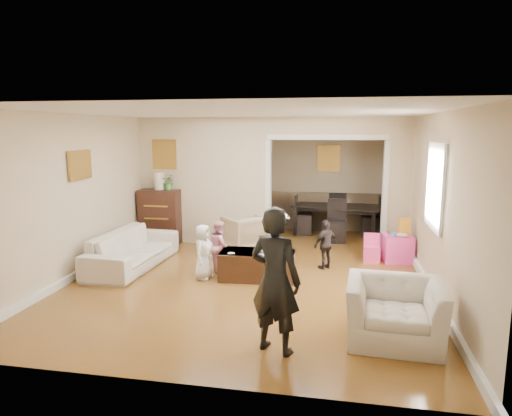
% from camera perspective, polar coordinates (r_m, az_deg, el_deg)
% --- Properties ---
extents(floor, '(7.00, 7.00, 0.00)m').
position_cam_1_polar(floor, '(7.73, -0.27, -7.94)').
color(floor, '#8F5D25').
rests_on(floor, ground).
extents(partition_left, '(2.75, 0.18, 2.60)m').
position_cam_1_polar(partition_left, '(9.50, -6.41, 3.35)').
color(partition_left, '#BEAD8B').
rests_on(partition_left, ground).
extents(partition_right, '(0.55, 0.18, 2.60)m').
position_cam_1_polar(partition_right, '(9.16, 17.34, 2.73)').
color(partition_right, '#BEAD8B').
rests_on(partition_right, ground).
extents(partition_header, '(2.22, 0.18, 0.35)m').
position_cam_1_polar(partition_header, '(9.04, 8.88, 10.12)').
color(partition_header, '#BEAD8B').
rests_on(partition_header, partition_right).
extents(window_pane, '(0.03, 0.95, 1.10)m').
position_cam_1_polar(window_pane, '(7.01, 21.57, 2.52)').
color(window_pane, white).
rests_on(window_pane, ground).
extents(framed_art_partition, '(0.45, 0.03, 0.55)m').
position_cam_1_polar(framed_art_partition, '(9.64, -11.38, 6.59)').
color(framed_art_partition, brown).
rests_on(framed_art_partition, partition_left).
extents(framed_art_sofa_wall, '(0.03, 0.55, 0.40)m').
position_cam_1_polar(framed_art_sofa_wall, '(7.81, -21.17, 5.07)').
color(framed_art_sofa_wall, brown).
extents(framed_art_alcove, '(0.45, 0.03, 0.55)m').
position_cam_1_polar(framed_art_alcove, '(10.70, 9.05, 6.15)').
color(framed_art_alcove, brown).
extents(sofa, '(0.90, 2.16, 0.62)m').
position_cam_1_polar(sofa, '(8.21, -15.16, -4.98)').
color(sofa, beige).
rests_on(sofa, ground).
extents(armchair_back, '(1.05, 1.05, 0.69)m').
position_cam_1_polar(armchair_back, '(9.03, -1.42, -3.08)').
color(armchair_back, '#C5AE89').
rests_on(armchair_back, ground).
extents(armchair_front, '(1.11, 0.98, 0.68)m').
position_cam_1_polar(armchair_front, '(5.45, 16.96, -12.29)').
color(armchair_front, beige).
rests_on(armchair_front, ground).
extents(dresser, '(0.83, 0.46, 1.14)m').
position_cam_1_polar(dresser, '(9.70, -11.83, -1.04)').
color(dresser, black).
rests_on(dresser, ground).
extents(table_lamp, '(0.22, 0.22, 0.36)m').
position_cam_1_polar(table_lamp, '(9.59, -11.99, 3.35)').
color(table_lamp, beige).
rests_on(table_lamp, dresser).
extents(potted_plant, '(0.29, 0.25, 0.32)m').
position_cam_1_polar(potted_plant, '(9.52, -10.87, 3.23)').
color(potted_plant, '#3F7433').
rests_on(potted_plant, dresser).
extents(coffee_table, '(1.22, 0.66, 0.44)m').
position_cam_1_polar(coffee_table, '(7.31, 0.19, -7.17)').
color(coffee_table, '#3D2113').
rests_on(coffee_table, ground).
extents(coffee_cup, '(0.10, 0.10, 0.09)m').
position_cam_1_polar(coffee_cup, '(7.17, 0.91, -5.29)').
color(coffee_cup, silver).
rests_on(coffee_cup, coffee_table).
extents(play_table, '(0.55, 0.55, 0.48)m').
position_cam_1_polar(play_table, '(8.63, 17.23, -4.85)').
color(play_table, '#EC3E9E').
rests_on(play_table, ground).
extents(cereal_box, '(0.21, 0.09, 0.30)m').
position_cam_1_polar(cereal_box, '(8.66, 18.07, -2.20)').
color(cereal_box, yellow).
rests_on(cereal_box, play_table).
extents(cyan_cup, '(0.08, 0.08, 0.08)m').
position_cam_1_polar(cyan_cup, '(8.51, 16.69, -3.09)').
color(cyan_cup, '#24AEB6').
rests_on(cyan_cup, play_table).
extents(toy_block, '(0.10, 0.09, 0.05)m').
position_cam_1_polar(toy_block, '(8.67, 16.44, -2.94)').
color(toy_block, red).
rests_on(toy_block, play_table).
extents(play_bowl, '(0.23, 0.23, 0.05)m').
position_cam_1_polar(play_bowl, '(8.46, 17.75, -3.32)').
color(play_bowl, silver).
rests_on(play_bowl, play_table).
extents(dining_table, '(2.07, 1.41, 0.67)m').
position_cam_1_polar(dining_table, '(10.42, 10.08, -1.55)').
color(dining_table, black).
rests_on(dining_table, ground).
extents(adult_person, '(0.67, 0.56, 1.58)m').
position_cam_1_polar(adult_person, '(4.84, 2.42, -9.02)').
color(adult_person, black).
rests_on(adult_person, ground).
extents(child_kneel_a, '(0.33, 0.46, 0.88)m').
position_cam_1_polar(child_kneel_a, '(7.30, -6.63, -5.46)').
color(child_kneel_a, white).
rests_on(child_kneel_a, ground).
extents(child_kneel_b, '(0.46, 0.51, 0.86)m').
position_cam_1_polar(child_kneel_b, '(7.68, -4.57, -4.74)').
color(child_kneel_b, pink).
rests_on(child_kneel_b, ground).
extents(child_toddler, '(0.50, 0.49, 0.85)m').
position_cam_1_polar(child_toddler, '(7.87, 8.75, -4.52)').
color(child_toddler, black).
rests_on(child_toddler, ground).
extents(craft_papers, '(0.92, 0.46, 0.00)m').
position_cam_1_polar(craft_papers, '(7.20, 0.96, -5.59)').
color(craft_papers, white).
rests_on(craft_papers, coffee_table).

